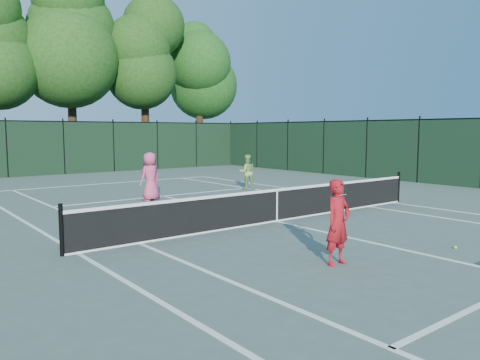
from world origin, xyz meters
TOP-DOWN VIEW (x-y plane):
  - ground at (0.00, 0.00)m, footprint 90.00×90.00m
  - sideline_doubles_left at (-5.49, 0.00)m, footprint 0.10×23.77m
  - sideline_doubles_right at (5.49, 0.00)m, footprint 0.10×23.77m
  - sideline_singles_left at (-4.12, 0.00)m, footprint 0.10×23.77m
  - sideline_singles_right at (4.12, 0.00)m, footprint 0.10×23.77m
  - baseline_far at (0.00, 11.88)m, footprint 10.97×0.10m
  - service_line_far at (0.00, 6.40)m, footprint 8.23×0.10m
  - center_service_line at (0.00, 0.00)m, footprint 0.10×12.80m
  - tennis_net at (0.00, 0.00)m, footprint 11.69×0.09m
  - fence_far at (0.00, 18.00)m, footprint 24.00×0.05m
  - tree_3 at (2.00, 22.30)m, footprint 7.00×7.00m
  - tree_4 at (7.00, 21.60)m, footprint 6.20×6.20m
  - tree_5 at (12.00, 22.10)m, footprint 5.80×5.80m
  - coach at (-1.94, -3.78)m, footprint 0.89×0.63m
  - player_pink at (-0.91, 5.65)m, footprint 0.97×0.77m
  - player_green at (3.87, 6.07)m, footprint 0.88×0.80m
  - loose_ball_midcourt at (0.92, -4.57)m, footprint 0.07×0.07m

SIDE VIEW (x-z plane):
  - ground at x=0.00m, z-range 0.00..0.00m
  - sideline_doubles_left at x=-5.49m, z-range 0.00..0.01m
  - sideline_doubles_right at x=5.49m, z-range 0.00..0.01m
  - sideline_singles_left at x=-4.12m, z-range 0.00..0.01m
  - sideline_singles_right at x=4.12m, z-range 0.00..0.01m
  - baseline_far at x=0.00m, z-range 0.00..0.01m
  - service_line_far at x=0.00m, z-range 0.00..0.01m
  - center_service_line at x=0.00m, z-range 0.00..0.01m
  - loose_ball_midcourt at x=0.92m, z-range 0.00..0.07m
  - tennis_net at x=0.00m, z-range -0.05..1.01m
  - player_green at x=3.87m, z-range 0.00..1.48m
  - coach at x=-1.94m, z-range 0.00..1.60m
  - player_pink at x=-0.91m, z-range 0.00..1.73m
  - fence_far at x=0.00m, z-range 0.00..3.00m
  - tree_5 at x=12.00m, z-range 1.59..13.82m
  - tree_4 at x=7.00m, z-range 1.66..14.63m
  - tree_3 at x=2.00m, z-range 1.78..16.23m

